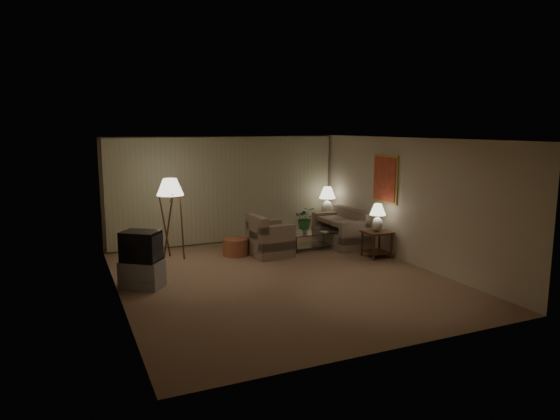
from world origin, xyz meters
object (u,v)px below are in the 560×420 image
object	(u,v)px
table_lamp_near	(378,215)
vase	(305,230)
floor_lamp	(171,217)
tv_cabinet	(142,274)
coffee_table	(311,238)
side_table_near	(377,239)
crt_tv	(141,246)
table_lamp_far	(327,198)
ottoman	(235,247)
armchair	(270,239)
side_table_far	(327,222)
sofa	(340,231)

from	to	relation	value
table_lamp_near	vase	xyz separation A→B (m)	(-1.19, 1.25, -0.48)
table_lamp_near	floor_lamp	bearing A→B (deg)	158.43
tv_cabinet	coffee_table	bearing A→B (deg)	54.83
side_table_near	crt_tv	bearing A→B (deg)	-179.12
side_table_near	vase	world-z (taller)	side_table_near
table_lamp_far	coffee_table	size ratio (longest dim) A/B	0.66
table_lamp_far	ottoman	size ratio (longest dim) A/B	1.28
armchair	tv_cabinet	size ratio (longest dim) A/B	1.12
side_table_far	floor_lamp	size ratio (longest dim) A/B	0.33
table_lamp_far	coffee_table	bearing A→B (deg)	-134.43
tv_cabinet	sofa	bearing A→B (deg)	52.92
sofa	floor_lamp	world-z (taller)	floor_lamp
table_lamp_near	floor_lamp	world-z (taller)	floor_lamp
side_table_near	side_table_far	distance (m)	2.31
table_lamp_far	ottoman	xyz separation A→B (m)	(-2.88, -0.86, -0.85)
armchair	sofa	bearing A→B (deg)	-85.51
armchair	vase	size ratio (longest dim) A/B	6.51
sofa	table_lamp_near	bearing A→B (deg)	7.67
sofa	table_lamp_near	xyz separation A→B (m)	(0.15, -1.35, 0.61)
armchair	ottoman	bearing A→B (deg)	61.24
coffee_table	vase	bearing A→B (deg)	-180.00
tv_cabinet	vase	distance (m)	4.23
armchair	ottoman	distance (m)	0.83
table_lamp_far	coffee_table	distance (m)	1.67
side_table_far	table_lamp_near	bearing A→B (deg)	-90.00
tv_cabinet	side_table_far	bearing A→B (deg)	61.79
sofa	side_table_far	distance (m)	0.97
tv_cabinet	floor_lamp	bearing A→B (deg)	99.58
armchair	side_table_far	bearing A→B (deg)	-63.33
side_table_far	tv_cabinet	bearing A→B (deg)	-155.33
ottoman	vase	world-z (taller)	vase
tv_cabinet	floor_lamp	distance (m)	2.12
table_lamp_far	ottoman	bearing A→B (deg)	-163.40
sofa	coffee_table	distance (m)	0.90
side_table_far	tv_cabinet	xyz separation A→B (m)	(-5.20, -2.39, -0.15)
table_lamp_near	floor_lamp	xyz separation A→B (m)	(-4.28, 1.69, -0.02)
ottoman	table_lamp_near	bearing A→B (deg)	-26.77
tv_cabinet	ottoman	distance (m)	2.78
side_table_near	side_table_far	bearing A→B (deg)	90.00
armchair	floor_lamp	world-z (taller)	floor_lamp
vase	side_table_far	bearing A→B (deg)	41.71
table_lamp_near	table_lamp_far	bearing A→B (deg)	90.00
table_lamp_far	coffee_table	world-z (taller)	table_lamp_far
coffee_table	armchair	bearing A→B (deg)	-172.20
table_lamp_near	ottoman	bearing A→B (deg)	153.23
side_table_far	coffee_table	size ratio (longest dim) A/B	0.53
side_table_near	vase	size ratio (longest dim) A/B	4.00
floor_lamp	vase	bearing A→B (deg)	-8.12
side_table_near	tv_cabinet	world-z (taller)	side_table_near
side_table_far	vase	bearing A→B (deg)	-138.29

